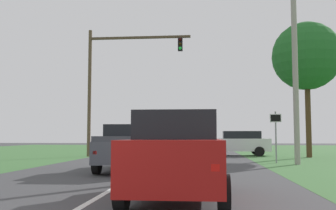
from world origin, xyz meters
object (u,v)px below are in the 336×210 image
at_px(keep_moving_sign, 276,130).
at_px(utility_pole_right, 295,79).
at_px(red_suv_near, 178,153).
at_px(traffic_light, 113,74).
at_px(pickup_truck_lead, 131,147).
at_px(oak_tree_right, 307,56).
at_px(crossing_suv_far, 239,143).

xyz_separation_m(keep_moving_sign, utility_pole_right, (0.88, -0.88, 2.59)).
xyz_separation_m(red_suv_near, traffic_light, (-5.69, 17.60, 4.74)).
height_order(red_suv_near, traffic_light, traffic_light).
relative_size(pickup_truck_lead, traffic_light, 0.64).
bearing_deg(oak_tree_right, traffic_light, -178.80).
distance_m(red_suv_near, crossing_suv_far, 20.02).
height_order(keep_moving_sign, oak_tree_right, oak_tree_right).
height_order(crossing_suv_far, utility_pole_right, utility_pole_right).
bearing_deg(keep_moving_sign, pickup_truck_lead, -143.31).
relative_size(red_suv_near, traffic_light, 0.54).
height_order(traffic_light, utility_pole_right, traffic_light).
distance_m(keep_moving_sign, crossing_suv_far, 7.83).
relative_size(red_suv_near, crossing_suv_far, 1.09).
distance_m(keep_moving_sign, oak_tree_right, 8.32).
height_order(keep_moving_sign, utility_pole_right, utility_pole_right).
distance_m(traffic_light, crossing_suv_far, 10.28).
distance_m(traffic_light, oak_tree_right, 13.27).
bearing_deg(pickup_truck_lead, keep_moving_sign, 36.69).
bearing_deg(crossing_suv_far, utility_pole_right, -76.06).
bearing_deg(pickup_truck_lead, traffic_light, 107.24).
xyz_separation_m(crossing_suv_far, utility_pole_right, (2.13, -8.57, 3.39)).
bearing_deg(pickup_truck_lead, crossing_suv_far, 66.55).
bearing_deg(traffic_light, keep_moving_sign, -28.73).
relative_size(keep_moving_sign, crossing_suv_far, 0.61).
relative_size(red_suv_near, oak_tree_right, 0.53).
bearing_deg(red_suv_near, traffic_light, 107.91).
relative_size(oak_tree_right, utility_pole_right, 1.06).
distance_m(traffic_light, keep_moving_sign, 12.15).
xyz_separation_m(red_suv_near, keep_moving_sign, (4.36, 12.09, 0.70)).
distance_m(pickup_truck_lead, oak_tree_right, 15.82).
height_order(red_suv_near, crossing_suv_far, red_suv_near).
bearing_deg(crossing_suv_far, keep_moving_sign, -80.77).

